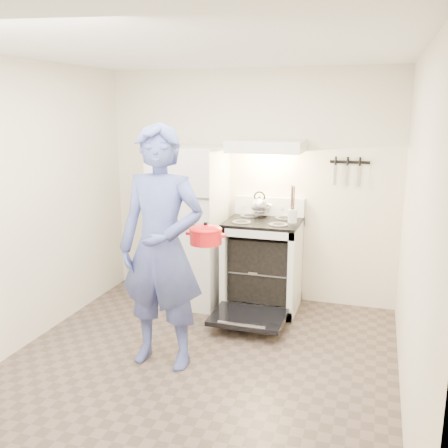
{
  "coord_description": "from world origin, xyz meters",
  "views": [
    {
      "loc": [
        1.33,
        -3.46,
        2.08
      ],
      "look_at": [
        -0.05,
        1.0,
        1.0
      ],
      "focal_mm": 40.0,
      "sensor_mm": 36.0,
      "label": 1
    }
  ],
  "objects_px": {
    "refrigerator": "(190,225)",
    "tea_kettle": "(259,204)",
    "person": "(162,248)",
    "stove_body": "(263,266)",
    "dutch_oven": "(206,237)"
  },
  "relations": [
    {
      "from": "stove_body",
      "to": "person",
      "type": "bearing_deg",
      "value": -110.19
    },
    {
      "from": "stove_body",
      "to": "tea_kettle",
      "type": "height_order",
      "value": "tea_kettle"
    },
    {
      "from": "refrigerator",
      "to": "person",
      "type": "bearing_deg",
      "value": -78.0
    },
    {
      "from": "refrigerator",
      "to": "tea_kettle",
      "type": "height_order",
      "value": "refrigerator"
    },
    {
      "from": "dutch_oven",
      "to": "stove_body",
      "type": "bearing_deg",
      "value": 77.57
    },
    {
      "from": "refrigerator",
      "to": "tea_kettle",
      "type": "relative_size",
      "value": 6.13
    },
    {
      "from": "person",
      "to": "dutch_oven",
      "type": "bearing_deg",
      "value": 47.75
    },
    {
      "from": "tea_kettle",
      "to": "stove_body",
      "type": "bearing_deg",
      "value": -62.09
    },
    {
      "from": "refrigerator",
      "to": "stove_body",
      "type": "distance_m",
      "value": 0.9
    },
    {
      "from": "dutch_oven",
      "to": "tea_kettle",
      "type": "bearing_deg",
      "value": 82.56
    },
    {
      "from": "tea_kettle",
      "to": "person",
      "type": "height_order",
      "value": "person"
    },
    {
      "from": "stove_body",
      "to": "refrigerator",
      "type": "bearing_deg",
      "value": -178.23
    },
    {
      "from": "tea_kettle",
      "to": "person",
      "type": "xyz_separation_m",
      "value": [
        -0.44,
        -1.56,
        -0.1
      ]
    },
    {
      "from": "person",
      "to": "dutch_oven",
      "type": "xyz_separation_m",
      "value": [
        0.27,
        0.3,
        0.05
      ]
    },
    {
      "from": "refrigerator",
      "to": "stove_body",
      "type": "bearing_deg",
      "value": 1.77
    }
  ]
}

